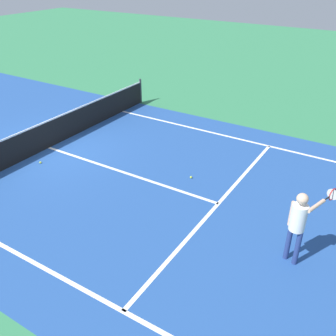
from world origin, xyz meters
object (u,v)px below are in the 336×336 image
at_px(player_near, 299,220).
at_px(net, 47,135).
at_px(tennis_ball_near_net, 40,162).
at_px(tennis_ball_mid_court, 191,177).

bearing_deg(player_near, net, 82.64).
height_order(player_near, tennis_ball_near_net, player_near).
relative_size(net, tennis_ball_near_net, 166.67).
relative_size(player_near, tennis_ball_mid_court, 26.02).
bearing_deg(player_near, tennis_ball_mid_court, 61.57).
bearing_deg(tennis_ball_mid_court, net, 98.60).
xyz_separation_m(player_near, tennis_ball_mid_court, (1.89, 3.50, -1.04)).
distance_m(net, player_near, 8.73).
height_order(net, tennis_ball_mid_court, net).
bearing_deg(net, tennis_ball_mid_court, -81.40).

